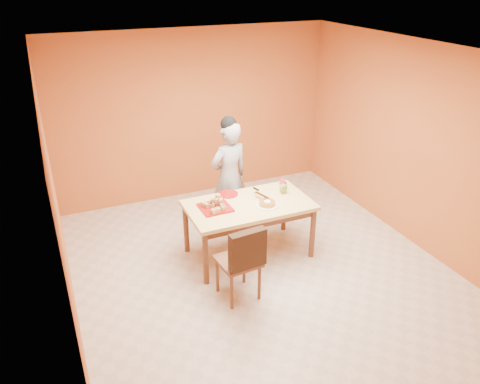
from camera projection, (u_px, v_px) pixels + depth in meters
name	position (u px, v px, depth m)	size (l,w,h in m)	color
floor	(260.00, 269.00, 6.00)	(5.00, 5.00, 0.00)	beige
ceiling	(265.00, 53.00, 4.82)	(5.00, 5.00, 0.00)	silver
wall_back	(194.00, 115.00, 7.47)	(4.50, 4.50, 0.00)	#BB652B
wall_left	(57.00, 209.00, 4.61)	(5.00, 5.00, 0.00)	#BB652B
wall_right	(415.00, 146.00, 6.21)	(5.00, 5.00, 0.00)	#BB652B
dining_table	(249.00, 210.00, 6.03)	(1.60, 0.90, 0.76)	#E9CD7A
dining_chair	(239.00, 260.00, 5.29)	(0.49, 0.56, 0.97)	brown
pastry_pile	(215.00, 203.00, 5.84)	(0.34, 0.34, 0.11)	tan
person	(229.00, 177.00, 6.62)	(0.59, 0.39, 1.62)	#949496
pastry_platter	(215.00, 208.00, 5.87)	(0.38, 0.38, 0.02)	#980E0D
red_dinner_plate	(228.00, 194.00, 6.22)	(0.26, 0.26, 0.02)	#980E0D
white_cake_plate	(267.00, 205.00, 5.93)	(0.29, 0.29, 0.01)	silver
sponge_cake	(267.00, 203.00, 5.92)	(0.20, 0.20, 0.05)	gold
cake_server	(262.00, 195.00, 6.06)	(0.05, 0.25, 0.01)	silver
egg_ornament	(283.00, 188.00, 6.24)	(0.11, 0.09, 0.14)	olive
magenta_glass	(283.00, 183.00, 6.46)	(0.06, 0.06, 0.09)	#E1214E
checker_tin	(283.00, 183.00, 6.51)	(0.10, 0.10, 0.03)	#3B1A10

